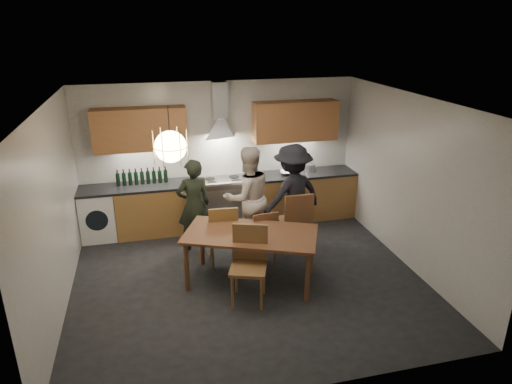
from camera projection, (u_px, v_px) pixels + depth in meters
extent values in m
plane|color=black|center=(248.00, 278.00, 6.75)|extent=(5.00, 5.00, 0.00)
cube|color=silver|center=(220.00, 153.00, 8.33)|extent=(5.00, 0.02, 2.60)
cube|color=silver|center=(301.00, 282.00, 4.24)|extent=(5.00, 0.02, 2.60)
cube|color=silver|center=(53.00, 214.00, 5.72)|extent=(0.02, 4.50, 2.60)
cube|color=silver|center=(409.00, 182.00, 6.85)|extent=(0.02, 4.50, 2.60)
cube|color=silver|center=(246.00, 102.00, 5.83)|extent=(5.00, 4.50, 0.02)
cube|color=#B98647|center=(159.00, 209.00, 8.10)|extent=(1.45, 0.60, 0.86)
cube|color=#B98647|center=(300.00, 196.00, 8.70)|extent=(2.05, 0.60, 0.86)
cube|color=white|center=(98.00, 215.00, 7.87)|extent=(0.58, 0.58, 0.85)
cube|color=black|center=(139.00, 187.00, 7.87)|extent=(2.05, 0.62, 0.04)
cube|color=black|center=(301.00, 174.00, 8.54)|extent=(2.05, 0.62, 0.04)
cube|color=silver|center=(224.00, 205.00, 8.38)|extent=(0.90, 0.60, 0.80)
cube|color=black|center=(227.00, 212.00, 8.12)|extent=(0.78, 0.02, 0.42)
cube|color=slate|center=(223.00, 182.00, 8.22)|extent=(0.90, 0.60, 0.08)
cube|color=silver|center=(226.00, 184.00, 7.96)|extent=(0.90, 0.08, 0.04)
cube|color=#BB7A48|center=(140.00, 129.00, 7.66)|extent=(1.55, 0.35, 0.72)
cube|color=#BB7A48|center=(295.00, 121.00, 8.28)|extent=(1.55, 0.35, 0.72)
cube|color=silver|center=(219.00, 100.00, 7.86)|extent=(0.26, 0.22, 0.62)
cylinder|color=black|center=(169.00, 127.00, 5.60)|extent=(0.01, 0.01, 0.50)
sphere|color=#FFE0A5|center=(170.00, 147.00, 5.69)|extent=(0.40, 0.40, 0.40)
torus|color=gold|center=(170.00, 147.00, 5.69)|extent=(0.43, 0.43, 0.01)
cube|color=brown|center=(251.00, 234.00, 6.42)|extent=(2.06, 1.58, 0.04)
cylinder|color=brown|center=(187.00, 267.00, 6.34)|extent=(0.07, 0.07, 0.74)
cylinder|color=brown|center=(202.00, 242.00, 7.03)|extent=(0.07, 0.07, 0.74)
cylinder|color=brown|center=(308.00, 277.00, 6.07)|extent=(0.07, 0.07, 0.74)
cylinder|color=brown|center=(311.00, 251.00, 6.77)|extent=(0.07, 0.07, 0.74)
cube|color=brown|center=(223.00, 234.00, 7.07)|extent=(0.48, 0.48, 0.04)
cube|color=brown|center=(224.00, 224.00, 6.80)|extent=(0.44, 0.08, 0.48)
cylinder|color=brown|center=(233.00, 242.00, 7.35)|extent=(0.04, 0.04, 0.45)
cylinder|color=brown|center=(236.00, 252.00, 7.02)|extent=(0.04, 0.04, 0.45)
cylinder|color=brown|center=(211.00, 244.00, 7.30)|extent=(0.04, 0.04, 0.45)
cylinder|color=brown|center=(213.00, 254.00, 6.97)|extent=(0.04, 0.04, 0.45)
cube|color=brown|center=(262.00, 236.00, 7.12)|extent=(0.43, 0.43, 0.04)
cube|color=brown|center=(266.00, 227.00, 6.88)|extent=(0.40, 0.07, 0.43)
cylinder|color=brown|center=(268.00, 242.00, 7.39)|extent=(0.03, 0.03, 0.40)
cylinder|color=brown|center=(275.00, 251.00, 7.11)|extent=(0.03, 0.03, 0.40)
cylinder|color=brown|center=(249.00, 245.00, 7.29)|extent=(0.03, 0.03, 0.40)
cylinder|color=brown|center=(256.00, 254.00, 7.01)|extent=(0.03, 0.03, 0.40)
cube|color=brown|center=(294.00, 221.00, 7.43)|extent=(0.48, 0.48, 0.04)
cube|color=brown|center=(299.00, 210.00, 7.14)|extent=(0.47, 0.05, 0.52)
cylinder|color=brown|center=(301.00, 230.00, 7.74)|extent=(0.04, 0.04, 0.48)
cylinder|color=brown|center=(309.00, 240.00, 7.40)|extent=(0.04, 0.04, 0.48)
cylinder|color=brown|center=(279.00, 232.00, 7.65)|extent=(0.04, 0.04, 0.48)
cylinder|color=brown|center=(286.00, 242.00, 7.31)|extent=(0.04, 0.04, 0.48)
cube|color=brown|center=(248.00, 268.00, 6.03)|extent=(0.60, 0.60, 0.05)
cube|color=brown|center=(250.00, 242.00, 6.13)|extent=(0.46, 0.20, 0.52)
cylinder|color=brown|center=(232.00, 292.00, 5.96)|extent=(0.04, 0.04, 0.48)
cylinder|color=brown|center=(236.00, 277.00, 6.32)|extent=(0.04, 0.04, 0.48)
cylinder|color=brown|center=(261.00, 294.00, 5.93)|extent=(0.04, 0.04, 0.48)
cylinder|color=brown|center=(264.00, 279.00, 6.28)|extent=(0.04, 0.04, 0.48)
imported|color=black|center=(194.00, 205.00, 7.40)|extent=(0.61, 0.45, 1.54)
imported|color=beige|center=(248.00, 198.00, 7.46)|extent=(0.94, 0.80, 1.72)
imported|color=black|center=(292.00, 195.00, 7.56)|extent=(1.26, 0.97, 1.73)
imported|color=#B2B1B5|center=(287.00, 173.00, 8.43)|extent=(0.32, 0.32, 0.07)
cylinder|color=silver|center=(310.00, 168.00, 8.59)|extent=(0.21, 0.21, 0.14)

